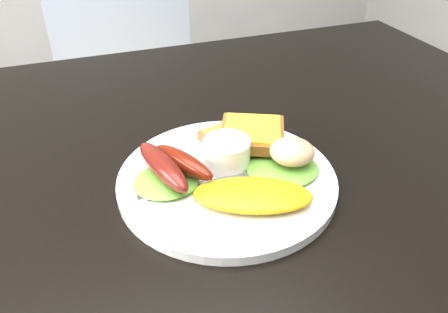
% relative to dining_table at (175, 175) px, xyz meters
% --- Properties ---
extents(dining_table, '(1.20, 0.80, 0.04)m').
position_rel_dining_table_xyz_m(dining_table, '(0.00, 0.00, 0.00)').
color(dining_table, black).
rests_on(dining_table, ground).
extents(dining_chair, '(0.46, 0.46, 0.05)m').
position_rel_dining_table_xyz_m(dining_chair, '(0.07, 0.78, -0.28)').
color(dining_chair, tan).
rests_on(dining_chair, ground).
extents(person, '(0.52, 0.37, 1.35)m').
position_rel_dining_table_xyz_m(person, '(0.27, 0.79, -0.05)').
color(person, navy).
rests_on(person, ground).
extents(plate, '(0.25, 0.25, 0.01)m').
position_rel_dining_table_xyz_m(plate, '(0.05, -0.06, 0.03)').
color(plate, white).
rests_on(plate, dining_table).
extents(lettuce_left, '(0.08, 0.08, 0.01)m').
position_rel_dining_table_xyz_m(lettuce_left, '(-0.02, -0.06, 0.04)').
color(lettuce_left, '#4D902B').
rests_on(lettuce_left, plate).
extents(lettuce_right, '(0.10, 0.10, 0.01)m').
position_rel_dining_table_xyz_m(lettuce_right, '(0.11, -0.08, 0.04)').
color(lettuce_right, '#548629').
rests_on(lettuce_right, plate).
extents(omelette, '(0.14, 0.10, 0.02)m').
position_rel_dining_table_xyz_m(omelette, '(0.06, -0.12, 0.04)').
color(omelette, gold).
rests_on(omelette, plate).
extents(sausage_a, '(0.05, 0.11, 0.03)m').
position_rel_dining_table_xyz_m(sausage_a, '(-0.02, -0.05, 0.05)').
color(sausage_a, '#5D0E0E').
rests_on(sausage_a, lettuce_left).
extents(sausage_b, '(0.06, 0.09, 0.02)m').
position_rel_dining_table_xyz_m(sausage_b, '(0.00, -0.05, 0.05)').
color(sausage_b, maroon).
rests_on(sausage_b, lettuce_left).
extents(ramekin, '(0.06, 0.06, 0.03)m').
position_rel_dining_table_xyz_m(ramekin, '(0.05, -0.04, 0.05)').
color(ramekin, white).
rests_on(ramekin, plate).
extents(toast_a, '(0.09, 0.09, 0.01)m').
position_rel_dining_table_xyz_m(toast_a, '(0.08, -0.00, 0.04)').
color(toast_a, brown).
rests_on(toast_a, plate).
extents(toast_b, '(0.10, 0.10, 0.01)m').
position_rel_dining_table_xyz_m(toast_b, '(0.10, -0.02, 0.05)').
color(toast_b, '#8D3C16').
rests_on(toast_b, toast_a).
extents(potato_salad, '(0.07, 0.07, 0.03)m').
position_rel_dining_table_xyz_m(potato_salad, '(0.12, -0.08, 0.06)').
color(potato_salad, beige).
rests_on(potato_salad, lettuce_right).
extents(fork, '(0.14, 0.02, 0.00)m').
position_rel_dining_table_xyz_m(fork, '(0.01, -0.07, 0.03)').
color(fork, '#ADAFB7').
rests_on(fork, plate).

